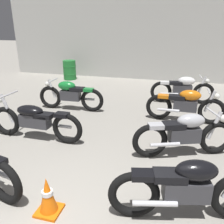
# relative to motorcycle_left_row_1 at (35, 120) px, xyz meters

# --- Properties ---
(back_wall) EXTENTS (13.13, 0.24, 3.60)m
(back_wall) POSITION_rel_motorcycle_left_row_1_xyz_m (1.55, 6.68, 1.35)
(back_wall) COLOR #B2B2AD
(back_wall) RESTS_ON ground
(motorcycle_left_row_1) EXTENTS (2.17, 0.68, 0.97)m
(motorcycle_left_row_1) POSITION_rel_motorcycle_left_row_1_xyz_m (0.00, 0.00, 0.00)
(motorcycle_left_row_1) COLOR black
(motorcycle_left_row_1) RESTS_ON ground
(motorcycle_left_row_2) EXTENTS (1.97, 0.48, 0.88)m
(motorcycle_left_row_2) POSITION_rel_motorcycle_left_row_1_xyz_m (-0.05, 1.95, 0.01)
(motorcycle_left_row_2) COLOR black
(motorcycle_left_row_2) RESTS_ON ground
(motorcycle_right_row_0) EXTENTS (1.94, 0.67, 0.88)m
(motorcycle_right_row_0) POSITION_rel_motorcycle_left_row_1_xyz_m (3.10, -1.51, 0.01)
(motorcycle_right_row_0) COLOR black
(motorcycle_right_row_0) RESTS_ON ground
(motorcycle_right_row_1) EXTENTS (1.88, 0.81, 0.88)m
(motorcycle_right_row_1) POSITION_rel_motorcycle_left_row_1_xyz_m (3.10, 0.12, 0.01)
(motorcycle_right_row_1) COLOR black
(motorcycle_right_row_1) RESTS_ON ground
(motorcycle_right_row_2) EXTENTS (1.97, 0.48, 0.88)m
(motorcycle_right_row_2) POSITION_rel_motorcycle_left_row_1_xyz_m (3.15, 1.87, 0.01)
(motorcycle_right_row_2) COLOR black
(motorcycle_right_row_2) RESTS_ON ground
(motorcycle_right_row_3) EXTENTS (1.97, 0.53, 0.88)m
(motorcycle_right_row_3) POSITION_rel_motorcycle_left_row_1_xyz_m (3.09, 3.46, 0.01)
(motorcycle_right_row_3) COLOR black
(motorcycle_right_row_3) RESTS_ON ground
(oil_drum) EXTENTS (0.59, 0.59, 0.85)m
(oil_drum) POSITION_rel_motorcycle_left_row_1_xyz_m (-1.78, 5.68, -0.03)
(oil_drum) COLOR #1E722D
(oil_drum) RESTS_ON ground
(traffic_cone) EXTENTS (0.32, 0.32, 0.54)m
(traffic_cone) POSITION_rel_motorcycle_left_row_1_xyz_m (1.35, -1.89, -0.19)
(traffic_cone) COLOR orange
(traffic_cone) RESTS_ON ground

